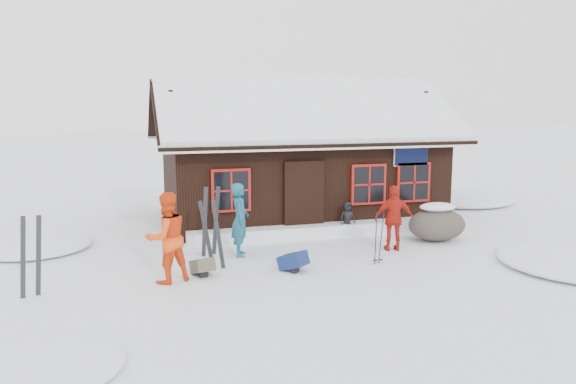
% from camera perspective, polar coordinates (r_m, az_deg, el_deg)
% --- Properties ---
extents(ground, '(120.00, 120.00, 0.00)m').
position_cam_1_polar(ground, '(12.96, 1.10, -7.16)').
color(ground, white).
rests_on(ground, ground).
extents(mountain_hut, '(8.90, 6.09, 4.42)m').
position_cam_1_polar(mountain_hut, '(17.75, 0.98, 2.50)').
color(mountain_hut, black).
rests_on(mountain_hut, ground).
extents(snow_drift, '(7.60, 0.60, 0.35)m').
position_cam_1_polar(snow_drift, '(15.44, 3.95, -3.82)').
color(snow_drift, white).
rests_on(snow_drift, ground).
extents(snow_mounds, '(20.60, 13.20, 0.48)m').
position_cam_1_polar(snow_mounds, '(15.18, 4.99, -4.74)').
color(snow_mounds, white).
rests_on(snow_mounds, ground).
extents(skier_teal, '(0.54, 0.71, 1.75)m').
position_cam_1_polar(skier_teal, '(13.35, -4.91, -2.82)').
color(skier_teal, '#165569').
rests_on(skier_teal, ground).
extents(skier_orange_left, '(1.10, 1.00, 1.86)m').
position_cam_1_polar(skier_orange_left, '(11.62, -12.22, -4.56)').
color(skier_orange_left, '#EF4510').
rests_on(skier_orange_left, ground).
extents(skier_orange_right, '(1.02, 0.60, 1.63)m').
position_cam_1_polar(skier_orange_right, '(14.02, 10.72, -2.64)').
color(skier_orange_right, '#B31C12').
rests_on(skier_orange_right, ground).
extents(skier_crouched, '(0.49, 0.36, 0.94)m').
position_cam_1_polar(skier_crouched, '(15.51, 6.05, -2.68)').
color(skier_crouched, black).
rests_on(skier_crouched, ground).
extents(boulder, '(1.56, 1.17, 0.91)m').
position_cam_1_polar(boulder, '(15.33, 14.89, -3.11)').
color(boulder, '#524941').
rests_on(boulder, ground).
extents(ski_pair_left, '(0.46, 0.14, 1.61)m').
position_cam_1_polar(ski_pair_left, '(11.63, -24.67, -6.08)').
color(ski_pair_left, black).
rests_on(ski_pair_left, ground).
extents(ski_pair_mid, '(0.55, 0.26, 1.57)m').
position_cam_1_polar(ski_pair_mid, '(12.50, -7.68, -4.36)').
color(ski_pair_mid, black).
rests_on(ski_pair_mid, ground).
extents(ski_pair_right, '(0.50, 0.17, 1.71)m').
position_cam_1_polar(ski_pair_right, '(13.51, -7.89, -3.05)').
color(ski_pair_right, black).
rests_on(ski_pair_right, ground).
extents(ski_poles, '(0.22, 0.11, 1.22)m').
position_cam_1_polar(ski_poles, '(12.89, 9.17, -4.74)').
color(ski_poles, black).
rests_on(ski_poles, ground).
extents(backpack_blue, '(0.68, 0.70, 0.31)m').
position_cam_1_polar(backpack_blue, '(12.30, 0.53, -7.33)').
color(backpack_blue, navy).
rests_on(backpack_blue, ground).
extents(backpack_olive, '(0.51, 0.60, 0.29)m').
position_cam_1_polar(backpack_olive, '(12.12, -8.68, -7.74)').
color(backpack_olive, '#4C4836').
rests_on(backpack_olive, ground).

